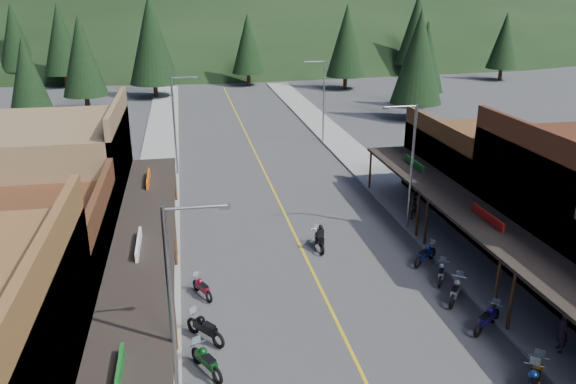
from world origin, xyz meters
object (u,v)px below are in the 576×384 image
pine_3 (248,44)px  bike_east_5 (536,376)px  pine_9 (426,57)px  bike_east_9 (425,254)px  pine_8 (27,75)px  pedestrian_east_a (563,331)px  bike_west_8 (202,287)px  streetlight_2 (410,163)px  pine_2 (152,39)px  bike_east_7 (456,290)px  streetlight_3 (322,98)px  bike_west_6 (206,360)px  pine_4 (347,40)px  bike_east_8 (442,272)px  streetlight_1 (176,122)px  pine_10 (82,56)px  shop_east_3 (482,170)px  rider_on_bike (320,239)px  shop_west_3 (61,180)px  streetlight_0 (175,306)px  pedestrian_east_b (411,205)px  pine_5 (417,29)px  shop_west_2 (24,269)px  pine_1 (61,39)px  pine_11 (419,57)px  bike_east_6 (487,318)px  pine_6 (505,40)px  pine_7 (15,37)px

pine_3 → bike_east_5: (2.12, -73.09, -5.84)m
pine_9 → bike_east_9: 45.49m
pine_8 → pedestrian_east_a: bearing=-56.1°
bike_west_8 → streetlight_2: bearing=-0.6°
pine_2 → bike_east_7: (16.13, -58.53, -7.36)m
pine_9 → bike_west_8: 52.58m
streetlight_3 → bike_west_6: 36.43m
pine_4 → bike_east_9: size_ratio=5.96×
pine_4 → bike_east_8: size_ratio=6.52×
streetlight_1 → pine_10: size_ratio=0.69×
bike_west_8 → shop_east_3: bearing=-0.1°
streetlight_1 → pine_9: 38.61m
pine_8 → bike_east_8: bearing=-53.7°
pine_8 → rider_on_bike: 41.11m
shop_west_3 → streetlight_1: bearing=57.4°
streetlight_0 → bike_east_9: 16.77m
streetlight_1 → pedestrian_east_b: size_ratio=4.25×
shop_west_3 → streetlight_3: shop_west_3 is taller
pine_5 → pedestrian_east_b: (-26.09, -62.55, -6.90)m
shop_west_2 → rider_on_bike: bearing=17.5°
shop_east_3 → pine_9: 35.43m
pine_1 → rider_on_bike: pine_1 is taller
streetlight_3 → pine_4: 32.09m
pine_11 → bike_east_6: bearing=-108.4°
shop_west_2 → bike_east_8: 20.17m
shop_west_3 → streetlight_0: 18.62m
shop_west_2 → shop_east_3: bearing=19.2°
pine_3 → shop_east_3: bearing=-79.9°
shop_east_3 → pine_11: pine_11 is taller
bike_east_6 → bike_west_8: bearing=-147.5°
shop_west_2 → bike_west_6: (7.74, -5.53, -1.90)m
pine_3 → bike_west_8: 64.88m
pine_2 → pedestrian_east_b: bearing=-69.8°
pine_1 → pine_10: 20.89m
bike_west_8 → bike_east_8: (12.24, -0.73, 0.01)m
pine_2 → pine_11: 36.06m
pine_2 → bike_east_6: bearing=-75.0°
streetlight_1 → pedestrian_east_a: bearing=-60.5°
streetlight_0 → streetlight_1: same height
shop_west_2 → pine_2: (3.75, 56.30, 5.46)m
shop_east_3 → bike_east_9: 10.95m
pine_2 → pine_6: pine_2 is taller
streetlight_1 → pine_7: bearing=114.9°
pine_4 → pine_11: bearing=-84.8°
streetlight_3 → pine_7: 60.34m
streetlight_2 → pine_10: 48.91m
shop_east_3 → streetlight_0: streetlight_0 is taller
pine_11 → bike_east_8: bearing=-110.5°
pine_5 → pine_11: bearing=-112.4°
pine_2 → bike_west_8: (4.07, -55.84, -7.45)m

